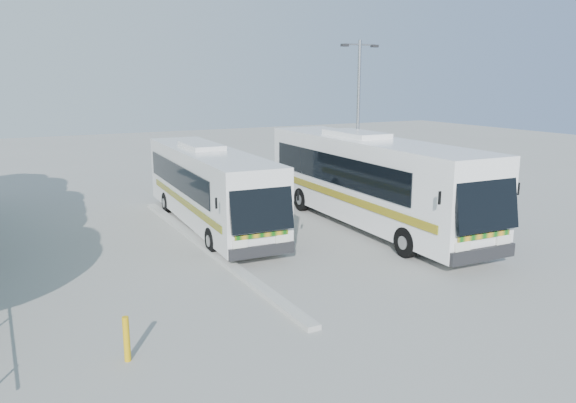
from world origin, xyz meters
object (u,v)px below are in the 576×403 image
coach_adjacent (369,179)px  bollard (127,339)px  lamppost (358,119)px  coach_main (209,185)px

coach_adjacent → bollard: size_ratio=12.87×
coach_adjacent → bollard: coach_adjacent is taller
lamppost → bollard: (-12.96, -9.75, -3.86)m
coach_adjacent → bollard: 13.98m
coach_main → coach_adjacent: coach_adjacent is taller
lamppost → coach_main: bearing=177.6°
bollard → coach_main: bearing=60.8°
coach_adjacent → bollard: (-11.86, -7.23, -1.53)m
bollard → lamppost: bearing=36.9°
lamppost → coach_adjacent: bearing=-111.1°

